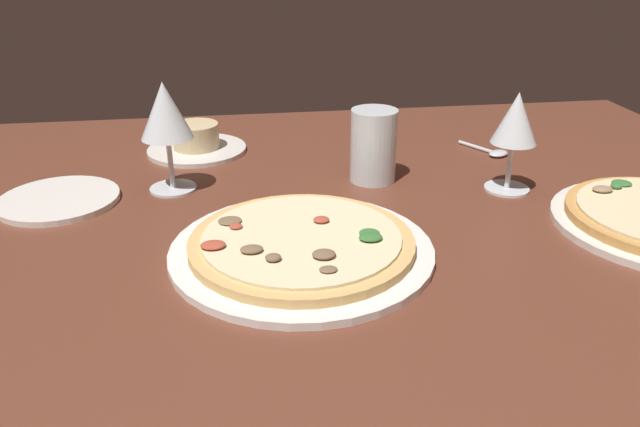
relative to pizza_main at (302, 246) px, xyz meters
The scene contains 8 objects.
dining_table 12.64cm from the pizza_main, 59.55° to the left, with size 150.00×110.00×4.00cm, color brown.
pizza_main is the anchor object (origin of this frame).
ramekin_on_saucer 44.11cm from the pizza_main, 108.91° to the left, with size 17.87×17.87×5.25cm.
wine_glass_far 31.56cm from the pizza_main, 126.01° to the left, with size 7.88×7.88×16.99cm.
wine_glass_near 39.16cm from the pizza_main, 25.36° to the left, with size 6.93×6.93×15.47cm.
water_glass 27.80cm from the pizza_main, 58.49° to the left, with size 7.38×7.38×11.64cm.
side_plate 40.09cm from the pizza_main, 147.90° to the left, with size 17.55×17.55×0.90cm, color silver.
spoon 50.56cm from the pizza_main, 39.99° to the left, with size 7.22×10.10×1.00cm.
Camera 1 is at (-13.92, -78.74, 41.38)cm, focal length 34.79 mm.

